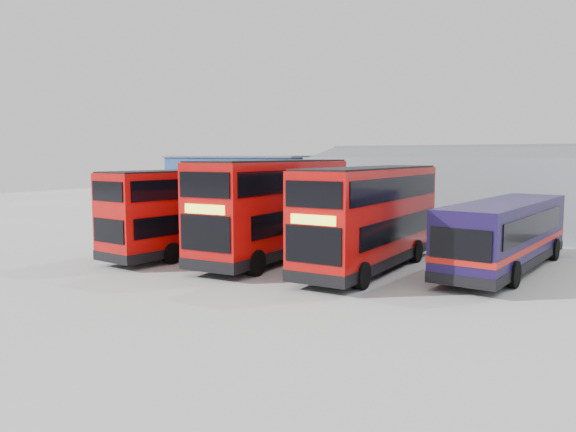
{
  "coord_description": "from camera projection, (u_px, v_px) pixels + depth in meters",
  "views": [
    {
      "loc": [
        12.12,
        -20.9,
        5.14
      ],
      "look_at": [
        -2.03,
        3.38,
        2.1
      ],
      "focal_mm": 35.0,
      "sensor_mm": 36.0,
      "label": 1
    }
  ],
  "objects": [
    {
      "name": "maintenance_shed",
      "position": [
        543.0,
        194.0,
        37.46
      ],
      "size": [
        30.5,
        12.0,
        5.89
      ],
      "color": "gray",
      "rests_on": "ground"
    },
    {
      "name": "office_block",
      "position": [
        252.0,
        186.0,
        46.76
      ],
      "size": [
        12.3,
        8.32,
        5.12
      ],
      "color": "navy",
      "rests_on": "ground"
    },
    {
      "name": "double_decker_centre",
      "position": [
        275.0,
        210.0,
        27.88
      ],
      "size": [
        3.23,
        11.7,
        4.91
      ],
      "rotation": [
        0.0,
        0.0,
        0.03
      ],
      "color": "#BD0C0A",
      "rests_on": "ground"
    },
    {
      "name": "panel_van",
      "position": [
        158.0,
        203.0,
        44.83
      ],
      "size": [
        2.81,
        5.7,
        2.41
      ],
      "rotation": [
        0.0,
        0.0,
        0.1
      ],
      "color": "white",
      "rests_on": "ground"
    },
    {
      "name": "single_decker_blue",
      "position": [
        505.0,
        236.0,
        24.99
      ],
      "size": [
        3.9,
        11.72,
        3.12
      ],
      "rotation": [
        0.0,
        0.0,
        3.03
      ],
      "color": "#120D3B",
      "rests_on": "ground"
    },
    {
      "name": "double_decker_left",
      "position": [
        194.0,
        212.0,
        29.22
      ],
      "size": [
        3.69,
        10.63,
        4.41
      ],
      "rotation": [
        0.0,
        0.0,
        3.03
      ],
      "color": "#BD0C0A",
      "rests_on": "ground"
    },
    {
      "name": "double_decker_right",
      "position": [
        371.0,
        219.0,
        25.23
      ],
      "size": [
        2.92,
        10.99,
        4.63
      ],
      "rotation": [
        0.0,
        0.0,
        -0.01
      ],
      "color": "#BD0C0A",
      "rests_on": "ground"
    },
    {
      "name": "ground_plane",
      "position": [
        289.0,
        273.0,
        24.57
      ],
      "size": [
        120.0,
        120.0,
        0.0
      ],
      "primitive_type": "plane",
      "color": "#A6A6A1",
      "rests_on": "ground"
    }
  ]
}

